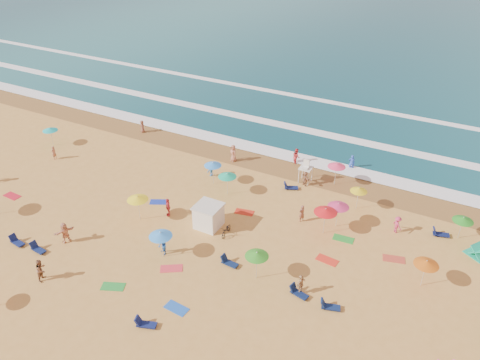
% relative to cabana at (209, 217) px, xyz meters
% --- Properties ---
extents(ground, '(220.00, 220.00, 0.00)m').
position_rel_cabana_xyz_m(ground, '(-0.94, -0.18, -1.00)').
color(ground, gold).
rests_on(ground, ground).
extents(ocean, '(220.00, 140.00, 0.18)m').
position_rel_cabana_xyz_m(ocean, '(-0.94, 83.82, -1.00)').
color(ocean, '#0C4756').
rests_on(ocean, ground).
extents(wet_sand, '(220.00, 220.00, 0.00)m').
position_rel_cabana_xyz_m(wet_sand, '(-0.94, 12.32, -0.99)').
color(wet_sand, olive).
rests_on(wet_sand, ground).
extents(surf_foam, '(200.00, 18.70, 0.05)m').
position_rel_cabana_xyz_m(surf_foam, '(-0.94, 21.14, -0.90)').
color(surf_foam, white).
rests_on(surf_foam, ground).
extents(cabana, '(2.00, 2.00, 2.00)m').
position_rel_cabana_xyz_m(cabana, '(0.00, 0.00, 0.00)').
color(cabana, white).
rests_on(cabana, ground).
extents(cabana_roof, '(2.20, 2.20, 0.12)m').
position_rel_cabana_xyz_m(cabana_roof, '(0.00, 0.00, 1.06)').
color(cabana_roof, silver).
rests_on(cabana_roof, cabana).
extents(bicycle, '(0.75, 1.74, 0.89)m').
position_rel_cabana_xyz_m(bicycle, '(1.90, -0.30, -0.56)').
color(bicycle, black).
rests_on(bicycle, ground).
extents(lifeguard_stand, '(1.20, 1.20, 2.10)m').
position_rel_cabana_xyz_m(lifeguard_stand, '(4.62, 10.77, 0.05)').
color(lifeguard_stand, white).
rests_on(lifeguard_stand, ground).
extents(beach_umbrellas, '(48.28, 29.06, 0.75)m').
position_rel_cabana_xyz_m(beach_umbrellas, '(1.38, -0.15, 1.15)').
color(beach_umbrellas, '#167EC0').
rests_on(beach_umbrellas, ground).
extents(loungers, '(31.74, 21.18, 0.34)m').
position_rel_cabana_xyz_m(loungers, '(3.45, -3.12, -0.83)').
color(loungers, '#101E52').
rests_on(loungers, ground).
extents(towels, '(41.21, 16.91, 0.03)m').
position_rel_cabana_xyz_m(towels, '(3.44, -2.97, -0.98)').
color(towels, red).
rests_on(towels, ground).
extents(popup_tents, '(3.23, 15.53, 1.20)m').
position_rel_cabana_xyz_m(popup_tents, '(20.59, 0.22, -0.40)').
color(popup_tents, '#EB34AA').
rests_on(popup_tents, ground).
extents(beachgoers, '(47.21, 27.71, 2.13)m').
position_rel_cabana_xyz_m(beachgoers, '(-1.22, 3.47, -0.20)').
color(beachgoers, '#DCB173').
rests_on(beachgoers, ground).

